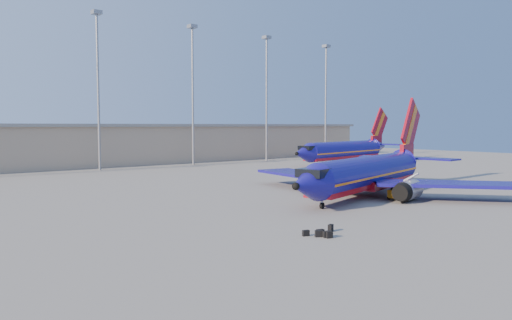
{
  "coord_description": "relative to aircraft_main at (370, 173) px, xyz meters",
  "views": [
    {
      "loc": [
        -40.4,
        -41.99,
        8.21
      ],
      "look_at": [
        -2.2,
        4.54,
        4.0
      ],
      "focal_mm": 35.0,
      "sensor_mm": 36.0,
      "label": 1
    }
  ],
  "objects": [
    {
      "name": "ground",
      "position": [
        -6.97,
        5.4,
        -2.58
      ],
      "size": [
        220.0,
        220.0,
        0.0
      ],
      "primitive_type": "plane",
      "color": "slate",
      "rests_on": "ground"
    },
    {
      "name": "terminal_building",
      "position": [
        3.03,
        63.4,
        1.74
      ],
      "size": [
        122.0,
        16.0,
        8.5
      ],
      "color": "gray",
      "rests_on": "ground"
    },
    {
      "name": "light_mast_row",
      "position": [
        -1.97,
        51.4,
        14.97
      ],
      "size": [
        101.6,
        1.6,
        28.65
      ],
      "color": "gray",
      "rests_on": "ground"
    },
    {
      "name": "aircraft_main",
      "position": [
        0.0,
        0.0,
        0.0
      ],
      "size": [
        34.88,
        33.09,
        12.08
      ],
      "rotation": [
        0.0,
        0.0,
        0.27
      ],
      "color": "navy",
      "rests_on": "ground"
    },
    {
      "name": "aircraft_second",
      "position": [
        35.86,
        34.11,
        0.28
      ],
      "size": [
        36.62,
        14.16,
        12.46
      ],
      "rotation": [
        0.0,
        0.0,
        0.16
      ],
      "color": "navy",
      "rests_on": "ground"
    },
    {
      "name": "baggage_tug",
      "position": [
        -0.72,
        -4.28,
        -1.89
      ],
      "size": [
        2.08,
        1.58,
        1.33
      ],
      "rotation": [
        0.0,
        0.0,
        -0.28
      ],
      "color": "orange",
      "rests_on": "ground"
    },
    {
      "name": "luggage_pile",
      "position": [
        -20.36,
        -11.5,
        -2.34
      ],
      "size": [
        3.22,
        1.99,
        0.55
      ],
      "color": "black",
      "rests_on": "ground"
    }
  ]
}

